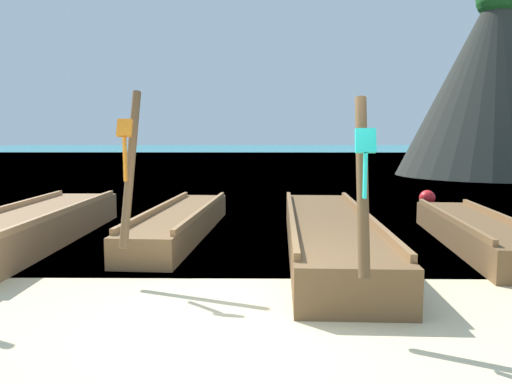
{
  "coord_description": "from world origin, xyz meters",
  "views": [
    {
      "loc": [
        0.11,
        -5.31,
        1.98
      ],
      "look_at": [
        0.0,
        3.56,
        1.01
      ],
      "focal_mm": 35.26,
      "sensor_mm": 36.0,
      "label": 1
    }
  ],
  "objects": [
    {
      "name": "ground",
      "position": [
        0.0,
        0.0,
        0.0
      ],
      "size": [
        120.0,
        120.0,
        0.0
      ],
      "primitive_type": "plane",
      "color": "beige"
    },
    {
      "name": "sea_water",
      "position": [
        0.0,
        61.56,
        0.0
      ],
      "size": [
        120.0,
        120.0,
        0.0
      ],
      "primitive_type": "plane",
      "color": "teal",
      "rests_on": "ground"
    },
    {
      "name": "longtail_boat_red_ribbon",
      "position": [
        -4.13,
        3.83,
        0.31
      ],
      "size": [
        1.35,
        6.67,
        2.59
      ],
      "color": "olive",
      "rests_on": "ground"
    },
    {
      "name": "longtail_boat_orange_ribbon",
      "position": [
        -1.53,
        4.65,
        0.27
      ],
      "size": [
        1.39,
        6.28,
        2.65
      ],
      "color": "brown",
      "rests_on": "ground"
    },
    {
      "name": "longtail_boat_turquoise_ribbon",
      "position": [
        1.26,
        3.29,
        0.3
      ],
      "size": [
        1.62,
        7.24,
        2.41
      ],
      "color": "brown",
      "rests_on": "ground"
    },
    {
      "name": "longtail_boat_violet_ribbon",
      "position": [
        3.97,
        3.66,
        0.27
      ],
      "size": [
        1.5,
        5.53,
        2.37
      ],
      "color": "brown",
      "rests_on": "ground"
    },
    {
      "name": "karst_rock",
      "position": [
        12.17,
        20.78,
        4.64
      ],
      "size": [
        9.93,
        9.41,
        9.88
      ],
      "color": "#2D302B",
      "rests_on": "ground"
    },
    {
      "name": "mooring_buoy_near",
      "position": [
        4.87,
        9.11,
        0.23
      ],
      "size": [
        0.45,
        0.45,
        0.45
      ],
      "color": "red",
      "rests_on": "sea_water"
    }
  ]
}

